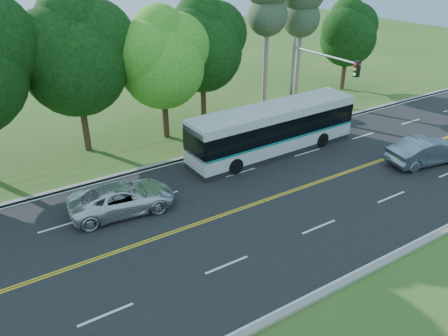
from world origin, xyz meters
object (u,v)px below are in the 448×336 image
sedan (426,151)px  traffic_signal (311,76)px  transit_bus (273,130)px  suv (122,198)px

sedan → traffic_signal: bearing=37.7°
transit_bus → traffic_signal: bearing=7.0°
sedan → suv: sedan is taller
transit_bus → suv: transit_bus is taller
transit_bus → suv: (-11.29, -1.71, -0.83)m
transit_bus → sedan: 9.88m
traffic_signal → sedan: bearing=-61.9°
traffic_signal → sedan: size_ratio=1.35×
transit_bus → sedan: (7.29, -6.62, -0.74)m
transit_bus → sedan: bearing=-43.7°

